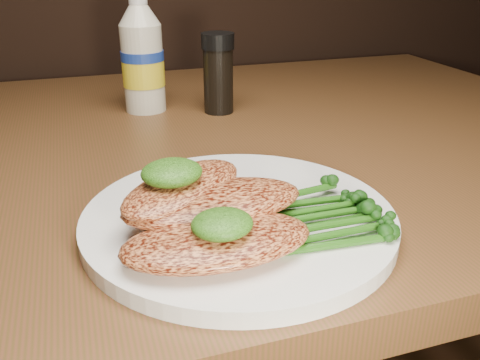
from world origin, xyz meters
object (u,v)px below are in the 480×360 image
object	(u,v)px
dining_table	(209,350)
pepper_grinder	(218,74)
plate	(239,218)
mayo_bottle	(142,52)

from	to	relation	value
dining_table	pepper_grinder	world-z (taller)	pepper_grinder
dining_table	plate	world-z (taller)	plate
pepper_grinder	mayo_bottle	bearing A→B (deg)	157.02
dining_table	plate	xyz separation A→B (m)	(-0.03, -0.25, 0.38)
plate	mayo_bottle	distance (m)	0.40
pepper_grinder	plate	bearing A→B (deg)	-103.07
mayo_bottle	pepper_grinder	world-z (taller)	mayo_bottle
plate	pepper_grinder	world-z (taller)	pepper_grinder
dining_table	mayo_bottle	size ratio (longest dim) A/B	6.76
mayo_bottle	pepper_grinder	bearing A→B (deg)	-22.98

